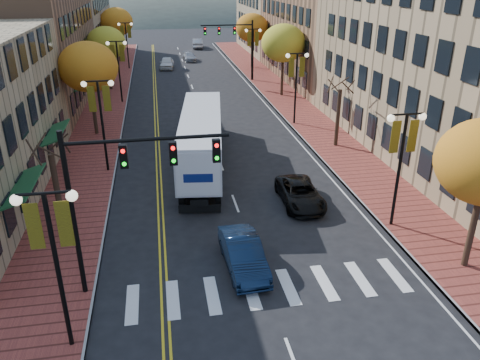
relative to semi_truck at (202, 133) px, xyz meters
name	(u,v)px	position (x,y,z in m)	size (l,w,h in m)	color
ground	(279,321)	(1.21, -16.17, -2.24)	(200.00, 200.00, 0.00)	black
sidewalk_left	(106,107)	(-7.79, 16.33, -2.16)	(4.00, 85.00, 0.15)	brown
sidewalk_right	(285,99)	(10.21, 16.33, -2.16)	(4.00, 85.00, 0.15)	brown
building_left_mid	(17,46)	(-15.79, 19.83, 3.26)	(12.00, 24.00, 11.00)	brown
building_left_far	(62,27)	(-15.79, 44.83, 2.51)	(12.00, 26.00, 9.50)	#9E8966
building_right_mid	(342,36)	(19.71, 25.83, 2.76)	(15.00, 24.00, 10.00)	brown
building_right_far	(292,16)	(19.71, 47.83, 3.26)	(15.00, 20.00, 11.00)	#9E8966
tree_left_a	(58,195)	(-7.79, -8.17, 0.01)	(0.28, 0.28, 4.20)	#382619
tree_left_b	(88,67)	(-7.79, 7.83, 3.21)	(4.48, 4.48, 7.21)	#382619
tree_left_c	(106,43)	(-7.79, 23.83, 2.82)	(4.16, 4.16, 6.69)	#382619
tree_left_d	(116,22)	(-7.79, 41.83, 3.36)	(4.61, 4.61, 7.42)	#382619
tree_right_b	(338,118)	(10.21, 1.83, 0.01)	(0.28, 0.28, 4.20)	#382619
tree_right_c	(283,43)	(10.21, 17.83, 3.21)	(4.48, 4.48, 7.21)	#382619
tree_right_d	(252,28)	(10.21, 33.83, 3.05)	(4.35, 4.35, 7.00)	#382619
lamp_left_a	(53,242)	(-6.29, -16.17, 2.05)	(1.96, 0.36, 6.05)	black
lamp_left_b	(100,108)	(-6.29, -0.17, 2.05)	(1.96, 0.36, 6.05)	black
lamp_left_c	(118,60)	(-6.29, 17.83, 2.05)	(1.96, 0.36, 6.05)	black
lamp_left_d	(126,36)	(-6.29, 35.83, 2.05)	(1.96, 0.36, 6.05)	black
lamp_right_a	(402,149)	(8.71, -10.17, 2.05)	(1.96, 0.36, 6.05)	black
lamp_right_b	(296,75)	(8.71, 7.83, 2.05)	(1.96, 0.36, 6.05)	black
lamp_right_c	(253,44)	(8.71, 25.83, 2.05)	(1.96, 0.36, 6.05)	black
traffic_mast_near	(121,181)	(-4.27, -13.18, 2.68)	(6.10, 0.35, 7.00)	black
traffic_mast_far	(236,39)	(6.69, 25.82, 2.68)	(6.10, 0.34, 7.00)	black
semi_truck	(202,133)	(0.00, 0.00, 0.00)	(4.36, 15.51, 3.83)	black
navy_sedan	(243,254)	(0.51, -12.49, -1.52)	(1.52, 4.37, 1.44)	black
black_suv	(300,193)	(4.82, -6.83, -1.60)	(2.11, 4.58, 1.27)	black
car_far_white	(167,63)	(-1.22, 35.55, -1.49)	(1.77, 4.41, 1.50)	silver
car_far_silver	(189,57)	(2.25, 41.15, -1.64)	(1.68, 4.13, 1.20)	#9E9FA5
car_far_oncoming	(197,43)	(4.62, 53.62, -1.45)	(1.66, 4.76, 1.57)	#AEB0B7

